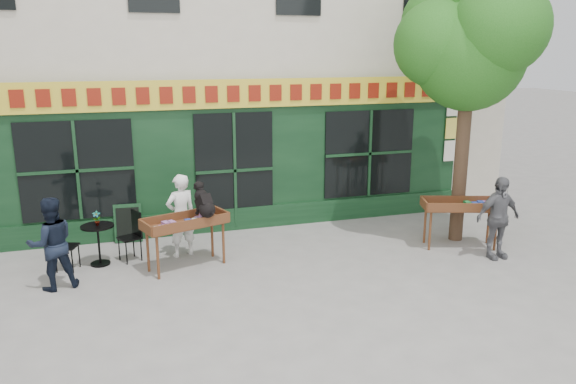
# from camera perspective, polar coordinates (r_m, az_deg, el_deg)

# --- Properties ---
(ground) EXTENTS (80.00, 80.00, 0.00)m
(ground) POSITION_cam_1_polar(r_m,az_deg,el_deg) (10.46, -2.58, -7.59)
(ground) COLOR slate
(ground) RESTS_ON ground
(building) EXTENTS (14.00, 7.26, 10.00)m
(building) POSITION_cam_1_polar(r_m,az_deg,el_deg) (15.60, -8.74, 18.08)
(building) COLOR beige
(building) RESTS_ON ground
(street_tree) EXTENTS (3.05, 2.90, 5.60)m
(street_tree) POSITION_cam_1_polar(r_m,az_deg,el_deg) (11.89, 18.06, 14.62)
(street_tree) COLOR #382619
(street_tree) RESTS_ON ground
(book_cart_center) EXTENTS (1.62, 1.06, 0.99)m
(book_cart_center) POSITION_cam_1_polar(r_m,az_deg,el_deg) (10.33, -10.39, -3.27)
(book_cart_center) COLOR #5B311A
(book_cart_center) RESTS_ON ground
(dog) EXTENTS (0.51, 0.68, 0.60)m
(dog) POSITION_cam_1_polar(r_m,az_deg,el_deg) (10.20, -8.52, -0.69)
(dog) COLOR black
(dog) RESTS_ON book_cart_center
(woman) EXTENTS (0.68, 0.56, 1.62)m
(woman) POSITION_cam_1_polar(r_m,az_deg,el_deg) (10.95, -10.82, -2.35)
(woman) COLOR white
(woman) RESTS_ON ground
(book_cart_right) EXTENTS (1.62, 1.05, 0.99)m
(book_cart_right) POSITION_cam_1_polar(r_m,az_deg,el_deg) (11.77, 17.19, -1.52)
(book_cart_right) COLOR #5B311A
(book_cart_right) RESTS_ON ground
(man_right) EXTENTS (0.95, 0.42, 1.60)m
(man_right) POSITION_cam_1_polar(r_m,az_deg,el_deg) (11.37, 20.55, -2.46)
(man_right) COLOR #56575B
(man_right) RESTS_ON ground
(bistro_table) EXTENTS (0.60, 0.60, 0.76)m
(bistro_table) POSITION_cam_1_polar(r_m,az_deg,el_deg) (10.95, -18.72, -4.33)
(bistro_table) COLOR black
(bistro_table) RESTS_ON ground
(bistro_chair_left) EXTENTS (0.47, 0.46, 0.95)m
(bistro_chair_left) POSITION_cam_1_polar(r_m,az_deg,el_deg) (10.92, -22.06, -4.60)
(bistro_chair_left) COLOR black
(bistro_chair_left) RESTS_ON ground
(bistro_chair_right) EXTENTS (0.48, 0.48, 0.95)m
(bistro_chair_right) POSITION_cam_1_polar(r_m,az_deg,el_deg) (11.02, -15.44, -3.88)
(bistro_chair_right) COLOR black
(bistro_chair_right) RESTS_ON ground
(potted_plant) EXTENTS (0.15, 0.11, 0.27)m
(potted_plant) POSITION_cam_1_polar(r_m,az_deg,el_deg) (10.84, -18.87, -2.55)
(potted_plant) COLOR gray
(potted_plant) RESTS_ON bistro_table
(man_left) EXTENTS (0.89, 0.77, 1.57)m
(man_left) POSITION_cam_1_polar(r_m,az_deg,el_deg) (10.07, -22.89, -4.87)
(man_left) COLOR black
(man_left) RESTS_ON ground
(chalkboard) EXTENTS (0.57, 0.23, 0.79)m
(chalkboard) POSITION_cam_1_polar(r_m,az_deg,el_deg) (12.10, -15.95, -3.08)
(chalkboard) COLOR black
(chalkboard) RESTS_ON ground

